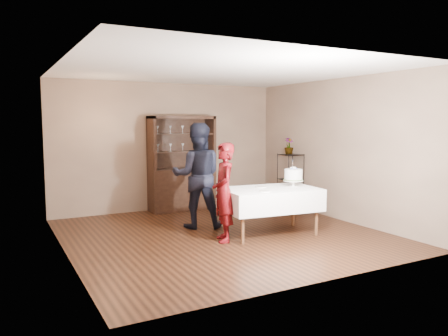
% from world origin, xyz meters
% --- Properties ---
extents(floor, '(5.00, 5.00, 0.00)m').
position_xyz_m(floor, '(0.00, 0.00, 0.00)').
color(floor, black).
rests_on(floor, ground).
extents(ceiling, '(5.00, 5.00, 0.00)m').
position_xyz_m(ceiling, '(0.00, 0.00, 2.70)').
color(ceiling, silver).
rests_on(ceiling, back_wall).
extents(back_wall, '(5.00, 0.02, 2.70)m').
position_xyz_m(back_wall, '(0.00, 2.50, 1.35)').
color(back_wall, brown).
rests_on(back_wall, floor).
extents(wall_left, '(0.02, 5.00, 2.70)m').
position_xyz_m(wall_left, '(-2.50, 0.00, 1.35)').
color(wall_left, brown).
rests_on(wall_left, floor).
extents(wall_right, '(0.02, 5.00, 2.70)m').
position_xyz_m(wall_right, '(2.50, 0.00, 1.35)').
color(wall_right, brown).
rests_on(wall_right, floor).
extents(china_hutch, '(1.40, 0.48, 2.00)m').
position_xyz_m(china_hutch, '(0.20, 2.25, 0.66)').
color(china_hutch, black).
rests_on(china_hutch, floor).
extents(plant_etagere, '(0.42, 0.42, 1.20)m').
position_xyz_m(plant_etagere, '(2.28, 1.20, 0.65)').
color(plant_etagere, black).
rests_on(plant_etagere, floor).
extents(cake_table, '(1.65, 1.12, 0.78)m').
position_xyz_m(cake_table, '(0.69, -0.38, 0.60)').
color(cake_table, silver).
rests_on(cake_table, floor).
extents(woman, '(0.52, 0.65, 1.56)m').
position_xyz_m(woman, '(-0.18, -0.37, 0.78)').
color(woman, '#35040D').
rests_on(woman, floor).
extents(man, '(1.11, 1.00, 1.86)m').
position_xyz_m(man, '(-0.17, 0.65, 0.93)').
color(man, black).
rests_on(man, floor).
extents(cake, '(0.35, 0.35, 0.47)m').
position_xyz_m(cake, '(1.15, -0.39, 0.97)').
color(cake, white).
rests_on(cake, cake_table).
extents(plate_near, '(0.22, 0.22, 0.01)m').
position_xyz_m(plate_near, '(0.41, -0.64, 0.79)').
color(plate_near, white).
rests_on(plate_near, cake_table).
extents(plate_far, '(0.23, 0.23, 0.01)m').
position_xyz_m(plate_far, '(0.60, -0.22, 0.79)').
color(plate_far, white).
rests_on(plate_far, cake_table).
extents(potted_plant, '(0.20, 0.20, 0.35)m').
position_xyz_m(potted_plant, '(2.25, 1.23, 1.36)').
color(potted_plant, '#47642F').
rests_on(potted_plant, plant_etagere).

